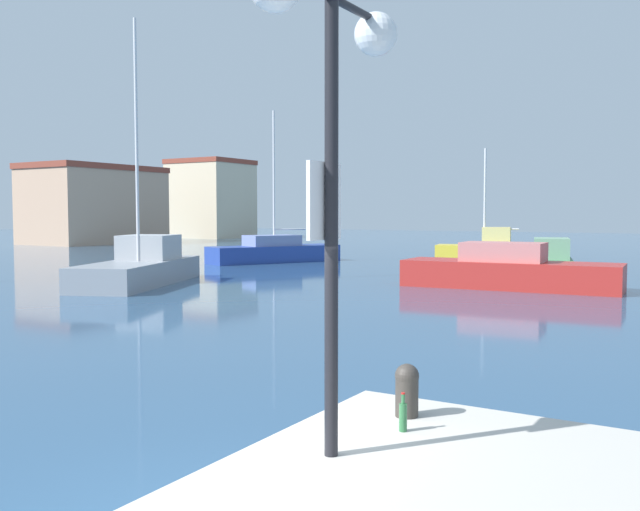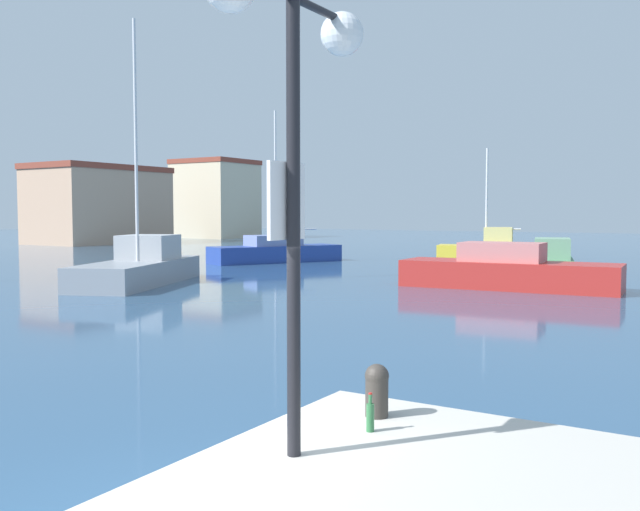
% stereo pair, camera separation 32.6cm
% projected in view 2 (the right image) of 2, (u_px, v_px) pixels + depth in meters
% --- Properties ---
extents(water, '(160.00, 160.00, 0.00)m').
position_uv_depth(water, '(70.00, 279.00, 28.81)').
color(water, '#2D5175').
rests_on(water, ground).
extents(lamppost, '(1.74, 0.35, 4.33)m').
position_uv_depth(lamppost, '(293.00, 63.00, 4.90)').
color(lamppost, black).
rests_on(lamppost, pier_quay).
extents(bottle, '(0.07, 0.07, 0.32)m').
position_uv_depth(bottle, '(370.00, 416.00, 5.62)').
color(bottle, '#2D6B3D').
rests_on(bottle, pier_quay).
extents(mooring_bollard, '(0.21, 0.21, 0.46)m').
position_uv_depth(mooring_bollard, '(377.00, 388.00, 6.02)').
color(mooring_bollard, '#38332D').
rests_on(mooring_bollard, pier_quay).
extents(sailboat_blue_center_channel, '(7.55, 5.25, 8.33)m').
position_uv_depth(sailboat_blue_center_channel, '(275.00, 251.00, 38.33)').
color(sailboat_blue_center_channel, '#233D93').
rests_on(sailboat_blue_center_channel, water).
extents(motorboat_green_distant_north, '(6.45, 3.23, 1.60)m').
position_uv_depth(motorboat_green_distant_north, '(552.00, 261.00, 31.12)').
color(motorboat_green_distant_north, '#28703D').
rests_on(motorboat_green_distant_north, water).
extents(motorboat_red_far_left, '(2.69, 7.78, 1.67)m').
position_uv_depth(motorboat_red_far_left, '(507.00, 271.00, 24.98)').
color(motorboat_red_far_left, '#B22823').
rests_on(motorboat_red_far_left, water).
extents(sailboat_grey_near_pier, '(7.76, 5.06, 10.00)m').
position_uv_depth(sailboat_grey_near_pier, '(140.00, 267.00, 26.61)').
color(sailboat_grey_near_pier, gray).
rests_on(sailboat_grey_near_pier, water).
extents(sailboat_yellow_outer_mooring, '(2.97, 5.47, 6.28)m').
position_uv_depth(sailboat_yellow_outer_mooring, '(488.00, 250.00, 38.17)').
color(sailboat_yellow_outer_mooring, gold).
rests_on(sailboat_yellow_outer_mooring, water).
extents(yacht_club, '(11.72, 7.20, 6.93)m').
position_uv_depth(yacht_club, '(99.00, 204.00, 62.08)').
color(yacht_club, tan).
rests_on(yacht_club, ground).
extents(harbor_office, '(7.14, 7.46, 8.47)m').
position_uv_depth(harbor_office, '(216.00, 199.00, 75.63)').
color(harbor_office, beige).
rests_on(harbor_office, ground).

